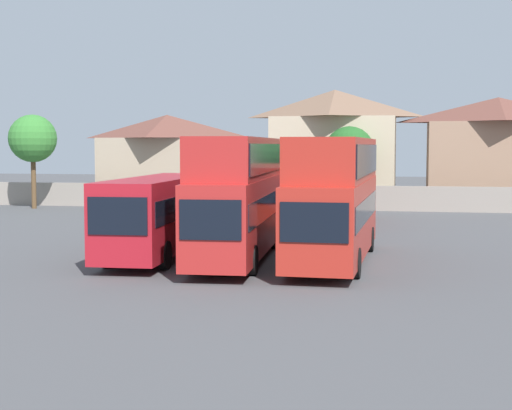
% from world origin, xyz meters
% --- Properties ---
extents(ground, '(140.00, 140.00, 0.00)m').
position_xyz_m(ground, '(0.00, 18.00, 0.00)').
color(ground, '#4C4C4F').
extents(depot_boundary_wall, '(56.00, 0.50, 1.80)m').
position_xyz_m(depot_boundary_wall, '(0.00, 25.27, 0.90)').
color(depot_boundary_wall, gray).
rests_on(depot_boundary_wall, ground).
extents(bus_1, '(2.99, 10.97, 3.36)m').
position_xyz_m(bus_1, '(-3.63, 0.15, 1.92)').
color(bus_1, '#AD1924').
rests_on(bus_1, ground).
extents(bus_2, '(3.09, 11.95, 5.03)m').
position_xyz_m(bus_2, '(-0.12, -0.10, 2.83)').
color(bus_2, '#AF2422').
rests_on(bus_2, ground).
extents(bus_3, '(2.86, 11.61, 5.01)m').
position_xyz_m(bus_3, '(3.83, -0.05, 2.82)').
color(bus_3, '#B0281E').
rests_on(bus_3, ground).
extents(bus_4, '(3.50, 12.01, 3.31)m').
position_xyz_m(bus_4, '(-1.76, 15.63, 1.90)').
color(bus_4, red).
rests_on(bus_4, ground).
extents(bus_5, '(3.23, 10.75, 3.51)m').
position_xyz_m(bus_5, '(2.11, 15.24, 2.00)').
color(bus_5, red).
rests_on(bus_5, ground).
extents(house_terrace_left, '(10.30, 7.94, 7.28)m').
position_xyz_m(house_terrace_left, '(-13.18, 31.25, 3.71)').
color(house_terrace_left, tan).
rests_on(house_terrace_left, ground).
extents(house_terrace_centre, '(10.34, 7.20, 9.27)m').
position_xyz_m(house_terrace_centre, '(0.77, 32.55, 4.72)').
color(house_terrace_centre, '#C6B293').
rests_on(house_terrace_centre, ground).
extents(house_terrace_right, '(11.22, 7.34, 8.47)m').
position_xyz_m(house_terrace_right, '(13.60, 32.05, 4.31)').
color(house_terrace_right, '#9E7A60').
rests_on(house_terrace_right, ground).
extents(tree_left_of_lot, '(3.82, 3.82, 6.18)m').
position_xyz_m(tree_left_of_lot, '(2.33, 27.77, 4.24)').
color(tree_left_of_lot, brown).
rests_on(tree_left_of_lot, ground).
extents(tree_behind_wall, '(3.56, 3.56, 7.02)m').
position_xyz_m(tree_behind_wall, '(-20.77, 22.27, 5.20)').
color(tree_behind_wall, brown).
rests_on(tree_behind_wall, ground).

